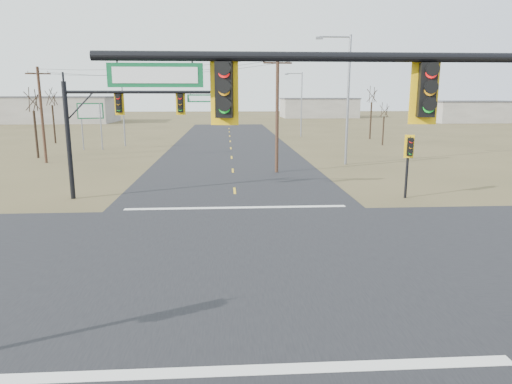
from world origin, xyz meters
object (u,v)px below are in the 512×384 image
(utility_pole_far, at_px, (42,113))
(bare_tree_a, at_px, (32,99))
(pedestal_signal_ne, at_px, (409,151))
(utility_pole_near, at_px, (277,113))
(mast_arm_near, at_px, (441,129))
(streetlight_b, at_px, (300,101))
(highway_sign, at_px, (91,116))
(streetlight_c, at_px, (125,105))
(mast_arm_far, at_px, (120,115))
(bare_tree_c, at_px, (384,110))
(bare_tree_b, at_px, (51,96))
(bare_tree_d, at_px, (372,94))
(streetlight_a, at_px, (345,93))

(utility_pole_far, height_order, bare_tree_a, utility_pole_far)
(pedestal_signal_ne, distance_m, utility_pole_near, 11.96)
(mast_arm_near, height_order, streetlight_b, streetlight_b)
(highway_sign, relative_size, streetlight_c, 0.60)
(streetlight_b, height_order, bare_tree_a, streetlight_b)
(utility_pole_near, bearing_deg, mast_arm_far, -139.69)
(pedestal_signal_ne, distance_m, utility_pole_far, 31.65)
(bare_tree_c, bearing_deg, streetlight_b, 124.25)
(pedestal_signal_ne, xyz_separation_m, bare_tree_c, (8.51, 29.09, 1.48))
(mast_arm_far, relative_size, bare_tree_c, 1.62)
(streetlight_b, relative_size, bare_tree_b, 1.26)
(utility_pole_far, distance_m, streetlight_b, 36.86)
(streetlight_b, bearing_deg, bare_tree_c, -62.48)
(streetlight_c, xyz_separation_m, bare_tree_c, (31.12, -0.90, -0.55))
(mast_arm_far, distance_m, utility_pole_far, 18.36)
(bare_tree_a, bearing_deg, mast_arm_near, -58.13)
(highway_sign, bearing_deg, mast_arm_far, -84.86)
(pedestal_signal_ne, bearing_deg, bare_tree_c, 87.20)
(bare_tree_d, bearing_deg, streetlight_b, 155.18)
(utility_pole_far, relative_size, bare_tree_d, 1.11)
(mast_arm_far, bearing_deg, bare_tree_b, 113.84)
(bare_tree_c, bearing_deg, streetlight_c, 178.34)
(pedestal_signal_ne, xyz_separation_m, bare_tree_b, (-32.47, 34.08, 3.05))
(bare_tree_c, bearing_deg, bare_tree_b, 173.06)
(utility_pole_near, xyz_separation_m, utility_pole_far, (-20.32, 6.69, -0.26))
(bare_tree_a, bearing_deg, streetlight_b, 36.41)
(highway_sign, height_order, streetlight_a, streetlight_a)
(bare_tree_c, bearing_deg, utility_pole_far, -160.39)
(mast_arm_near, bearing_deg, mast_arm_far, 130.32)
(bare_tree_b, bearing_deg, mast_arm_far, -64.33)
(mast_arm_near, height_order, bare_tree_a, mast_arm_near)
(mast_arm_far, bearing_deg, bare_tree_c, 46.02)
(highway_sign, relative_size, streetlight_a, 0.47)
(highway_sign, bearing_deg, bare_tree_c, -9.72)
(mast_arm_near, relative_size, utility_pole_far, 1.26)
(utility_pole_near, relative_size, streetlight_a, 0.82)
(mast_arm_far, distance_m, bare_tree_d, 44.34)
(mast_arm_far, xyz_separation_m, utility_pole_far, (-10.31, 15.19, -0.48))
(mast_arm_near, relative_size, streetlight_b, 1.15)
(utility_pole_far, bearing_deg, bare_tree_b, 107.23)
(bare_tree_b, bearing_deg, highway_sign, -48.42)
(highway_sign, bearing_deg, streetlight_b, 15.90)
(mast_arm_far, distance_m, streetlight_a, 20.57)
(utility_pole_near, bearing_deg, bare_tree_b, 136.67)
(mast_arm_far, relative_size, streetlight_a, 0.80)
(highway_sign, bearing_deg, mast_arm_near, -80.26)
(utility_pole_near, height_order, streetlight_b, streetlight_b)
(mast_arm_far, relative_size, bare_tree_d, 1.15)
(bare_tree_c, bearing_deg, mast_arm_near, -107.87)
(utility_pole_far, relative_size, streetlight_c, 0.98)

